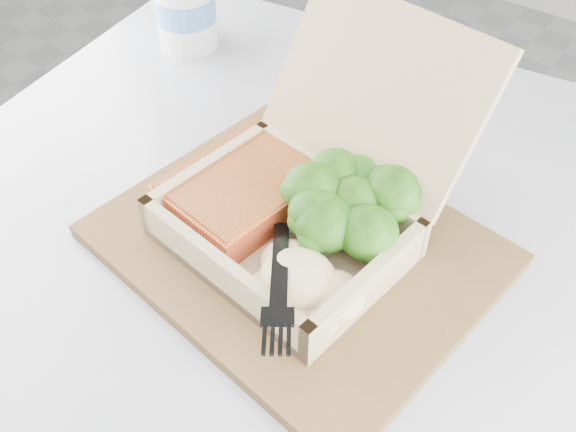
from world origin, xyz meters
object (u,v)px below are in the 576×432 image
Objects in this scene: cafe_table at (295,377)px; paper_cup at (186,8)px; serving_tray at (297,245)px; takeout_container at (314,187)px.

paper_cup is (-0.32, 0.21, 0.24)m from cafe_table.
cafe_table is 2.85× the size of serving_tray.
takeout_container is at bearing -28.96° from paper_cup.
serving_tray is at bearing -78.16° from takeout_container.
takeout_container is 2.76× the size of paper_cup.
serving_tray is at bearing -32.46° from paper_cup.
cafe_table is at bearing -33.46° from paper_cup.
paper_cup is (-0.31, 0.17, -0.01)m from takeout_container.
paper_cup is (-0.31, 0.20, 0.04)m from serving_tray.
paper_cup reaches higher than serving_tray.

